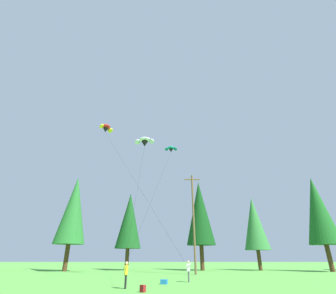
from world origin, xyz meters
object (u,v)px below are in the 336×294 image
(utility_pole, at_px, (194,219))
(backpack, at_px, (144,289))
(parafoil_kite_high_teal, at_px, (172,149))
(picnic_cooler, at_px, (165,282))
(kite_flyer_near, at_px, (127,273))
(kite_flyer_mid, at_px, (189,269))
(parafoil_kite_far_white, at_px, (145,142))
(parafoil_kite_mid_red_yellow, at_px, (107,129))

(utility_pole, bearing_deg, backpack, -106.64)
(parafoil_kite_high_teal, height_order, picnic_cooler, parafoil_kite_high_teal)
(utility_pole, distance_m, picnic_cooler, 13.81)
(picnic_cooler, bearing_deg, parafoil_kite_high_teal, -76.75)
(kite_flyer_near, relative_size, kite_flyer_mid, 1.00)
(parafoil_kite_high_teal, xyz_separation_m, parafoil_kite_far_white, (-3.81, -8.89, -2.68))
(kite_flyer_mid, distance_m, picnic_cooler, 2.88)
(picnic_cooler, bearing_deg, backpack, 91.95)
(backpack, bearing_deg, picnic_cooler, -63.70)
(kite_flyer_near, bearing_deg, picnic_cooler, 49.81)
(backpack, bearing_deg, parafoil_kite_mid_red_yellow, -26.17)
(parafoil_kite_far_white, bearing_deg, kite_flyer_near, -88.30)
(parafoil_kite_mid_red_yellow, distance_m, backpack, 33.17)
(utility_pole, bearing_deg, parafoil_kite_mid_red_yellow, 159.63)
(kite_flyer_near, distance_m, parafoil_kite_mid_red_yellow, 31.00)
(kite_flyer_mid, height_order, parafoil_kite_mid_red_yellow, parafoil_kite_mid_red_yellow)
(kite_flyer_near, distance_m, parafoil_kite_far_white, 19.99)
(utility_pole, height_order, backpack, utility_pole)
(kite_flyer_near, distance_m, picnic_cooler, 4.11)
(parafoil_kite_high_teal, relative_size, picnic_cooler, 41.58)
(kite_flyer_mid, xyz_separation_m, parafoil_kite_far_white, (-5.07, 7.39, 15.79))
(kite_flyer_mid, relative_size, parafoil_kite_far_white, 0.10)
(kite_flyer_near, bearing_deg, parafoil_kite_high_teal, 80.74)
(kite_flyer_mid, height_order, parafoil_kite_high_teal, parafoil_kite_high_teal)
(kite_flyer_near, relative_size, parafoil_kite_high_teal, 0.08)
(parafoil_kite_far_white, distance_m, picnic_cooler, 19.20)
(kite_flyer_mid, relative_size, parafoil_kite_high_teal, 0.08)
(kite_flyer_mid, bearing_deg, picnic_cooler, -140.03)
(utility_pole, relative_size, kite_flyer_near, 7.47)
(parafoil_kite_mid_red_yellow, bearing_deg, backpack, -66.46)
(kite_flyer_near, relative_size, backpack, 4.23)
(kite_flyer_mid, bearing_deg, parafoil_kite_high_teal, 94.45)
(parafoil_kite_mid_red_yellow, xyz_separation_m, picnic_cooler, (10.82, -17.04, -22.93))
(utility_pole, bearing_deg, kite_flyer_near, -113.25)
(parafoil_kite_high_teal, bearing_deg, utility_pole, -65.80)
(backpack, xyz_separation_m, picnic_cooler, (1.23, 4.95, -0.03))
(utility_pole, distance_m, parafoil_kite_mid_red_yellow, 22.65)
(kite_flyer_near, distance_m, kite_flyer_mid, 6.76)
(parafoil_kite_far_white, height_order, backpack, parafoil_kite_far_white)
(kite_flyer_near, height_order, backpack, kite_flyer_near)
(parafoil_kite_mid_red_yellow, distance_m, parafoil_kite_far_white, 12.79)
(parafoil_kite_mid_red_yellow, xyz_separation_m, backpack, (9.58, -22.00, -22.90))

